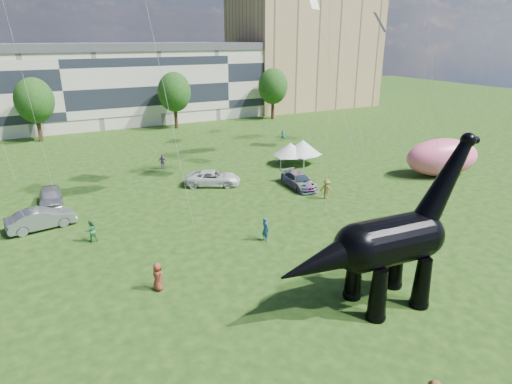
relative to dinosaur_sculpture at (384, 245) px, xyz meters
name	(u,v)px	position (x,y,z in m)	size (l,w,h in m)	color
ground	(339,327)	(-3.22, -0.72, -3.68)	(220.00, 220.00, 0.00)	#16330C
terrace_row	(60,90)	(-11.22, 61.28, 2.32)	(78.00, 11.00, 12.00)	beige
apartment_block	(303,52)	(36.78, 64.28, 7.32)	(28.00, 18.00, 22.00)	tan
tree_mid_left	(34,97)	(-15.22, 52.28, 2.61)	(5.20, 5.20, 9.44)	#382314
tree_mid_right	(174,89)	(4.78, 52.28, 2.61)	(5.20, 5.20, 9.44)	#382314
tree_far_right	(273,83)	(22.78, 52.28, 2.61)	(5.20, 5.20, 9.44)	#382314
dinosaur_sculpture	(384,245)	(0.00, 0.00, 0.00)	(11.94, 3.49, 9.74)	black
car_silver	(50,197)	(-15.41, 24.73, -2.87)	(1.90, 4.73, 1.61)	#B1B0B5
car_grey	(41,219)	(-16.35, 19.75, -2.86)	(1.74, 4.99, 1.64)	gray
car_white	(213,178)	(-0.55, 23.19, -2.92)	(2.51, 5.44, 1.51)	silver
car_dark	(299,181)	(6.72, 18.62, -2.96)	(2.00, 4.93, 1.43)	#595960
gazebo_near	(303,147)	(11.59, 25.42, -1.65)	(5.08, 5.08, 2.88)	silver
gazebo_far	(290,149)	(10.18, 25.87, -1.84)	(4.79, 4.79, 2.62)	silver
inflatable_pink	(442,157)	(22.42, 14.92, -1.66)	(8.08, 4.04, 4.04)	#FF638E
visitors	(201,223)	(-5.63, 13.12, -2.80)	(45.20, 44.58, 1.86)	#673880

